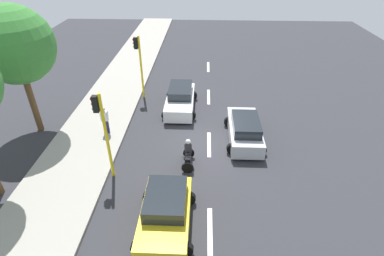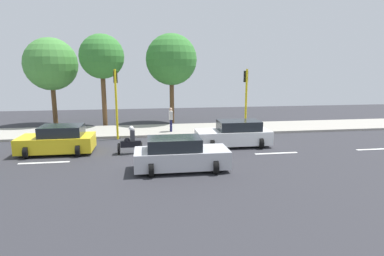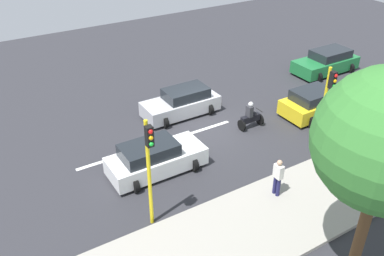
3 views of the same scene
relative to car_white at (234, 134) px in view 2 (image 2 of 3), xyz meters
The scene contains 16 objects.
ground_plane 4.66m from the car_white, 114.99° to the left, with size 40.00×60.00×0.10m, color #2D2D33.
sidewalk 6.58m from the car_white, 39.51° to the left, with size 4.00×60.00×0.15m, color #9E998E.
lane_stripe_far_north 8.10m from the car_white, 103.94° to the right, with size 0.20×2.40×0.01m, color white.
lane_stripe_north 2.76m from the car_white, 136.71° to the right, with size 0.20×2.40×0.01m, color white.
lane_stripe_mid 4.65m from the car_white, 114.99° to the left, with size 0.20×2.40×0.01m, color white.
lane_stripe_south 10.38m from the car_white, 100.82° to the left, with size 0.20×2.40×0.01m, color white.
car_white is the anchor object (origin of this frame).
car_yellow_cab 9.92m from the car_white, 90.90° to the left, with size 2.33×3.87×1.52m.
car_silver 5.39m from the car_white, 137.21° to the left, with size 2.16×4.24×1.52m.
motorcycle 6.07m from the car_white, 98.04° to the left, with size 0.60×1.30×1.53m.
pedestrian_near_signal 5.37m from the car_white, 39.82° to the left, with size 0.40×0.24×1.69m.
traffic_light_corner 3.98m from the car_white, 28.50° to the right, with size 0.49×0.24×4.50m.
traffic_light_midblock 7.91m from the car_white, 67.52° to the left, with size 0.49×0.24×4.50m.
street_tree_south 9.96m from the car_white, 19.76° to the left, with size 4.14×4.14×7.30m.
street_tree_north 12.34m from the car_white, 47.35° to the left, with size 3.40×3.40×7.13m.
street_tree_center 15.81m from the car_white, 54.68° to the left, with size 4.10×4.10×6.90m.
Camera 2 is at (-15.67, 0.92, 4.62)m, focal length 29.35 mm.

